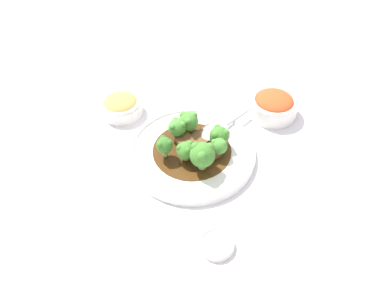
{
  "coord_description": "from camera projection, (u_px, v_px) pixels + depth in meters",
  "views": [
    {
      "loc": [
        0.13,
        -0.53,
        0.6
      ],
      "look_at": [
        0.0,
        0.0,
        0.03
      ],
      "focal_mm": 35.0,
      "sensor_mm": 36.0,
      "label": 1
    }
  ],
  "objects": [
    {
      "name": "ground_plane",
      "position": [
        192.0,
        155.0,
        0.81
      ],
      "size": [
        4.0,
        4.0,
        0.0
      ],
      "primitive_type": "plane",
      "color": "silver"
    },
    {
      "name": "broccoli_floret_4",
      "position": [
        188.0,
        121.0,
        0.81
      ],
      "size": [
        0.04,
        0.04,
        0.05
      ],
      "color": "#7FA84C",
      "rests_on": "main_plate"
    },
    {
      "name": "side_bowl_appetizer",
      "position": [
        121.0,
        106.0,
        0.89
      ],
      "size": [
        0.1,
        0.1,
        0.04
      ],
      "color": "white",
      "rests_on": "ground_plane"
    },
    {
      "name": "beef_strip_1",
      "position": [
        208.0,
        155.0,
        0.77
      ],
      "size": [
        0.05,
        0.05,
        0.02
      ],
      "color": "brown",
      "rests_on": "main_plate"
    },
    {
      "name": "broccoli_floret_6",
      "position": [
        165.0,
        145.0,
        0.76
      ],
      "size": [
        0.03,
        0.03,
        0.05
      ],
      "color": "#7FA84C",
      "rests_on": "main_plate"
    },
    {
      "name": "broccoli_floret_5",
      "position": [
        185.0,
        150.0,
        0.76
      ],
      "size": [
        0.04,
        0.04,
        0.04
      ],
      "color": "#8EB756",
      "rests_on": "main_plate"
    },
    {
      "name": "broccoli_floret_1",
      "position": [
        202.0,
        155.0,
        0.73
      ],
      "size": [
        0.05,
        0.05,
        0.06
      ],
      "color": "#8EB756",
      "rests_on": "main_plate"
    },
    {
      "name": "main_plate",
      "position": [
        192.0,
        152.0,
        0.8
      ],
      "size": [
        0.27,
        0.27,
        0.02
      ],
      "color": "white",
      "rests_on": "ground_plane"
    },
    {
      "name": "beef_strip_2",
      "position": [
        186.0,
        143.0,
        0.8
      ],
      "size": [
        0.06,
        0.06,
        0.01
      ],
      "color": "brown",
      "rests_on": "main_plate"
    },
    {
      "name": "broccoli_floret_0",
      "position": [
        219.0,
        135.0,
        0.79
      ],
      "size": [
        0.04,
        0.04,
        0.05
      ],
      "color": "#7FA84C",
      "rests_on": "main_plate"
    },
    {
      "name": "serving_spoon",
      "position": [
        219.0,
        129.0,
        0.83
      ],
      "size": [
        0.14,
        0.19,
        0.01
      ],
      "color": "#B7B7BC",
      "rests_on": "main_plate"
    },
    {
      "name": "side_bowl_kimchi",
      "position": [
        274.0,
        105.0,
        0.88
      ],
      "size": [
        0.11,
        0.11,
        0.05
      ],
      "color": "white",
      "rests_on": "ground_plane"
    },
    {
      "name": "sauce_dish",
      "position": [
        217.0,
        244.0,
        0.65
      ],
      "size": [
        0.06,
        0.06,
        0.01
      ],
      "color": "white",
      "rests_on": "ground_plane"
    },
    {
      "name": "broccoli_floret_2",
      "position": [
        219.0,
        144.0,
        0.77
      ],
      "size": [
        0.04,
        0.04,
        0.04
      ],
      "color": "#7FA84C",
      "rests_on": "main_plate"
    },
    {
      "name": "beef_strip_0",
      "position": [
        203.0,
        137.0,
        0.82
      ],
      "size": [
        0.08,
        0.09,
        0.01
      ],
      "color": "brown",
      "rests_on": "main_plate"
    },
    {
      "name": "broccoli_floret_3",
      "position": [
        177.0,
        127.0,
        0.8
      ],
      "size": [
        0.04,
        0.04,
        0.05
      ],
      "color": "#8EB756",
      "rests_on": "main_plate"
    }
  ]
}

